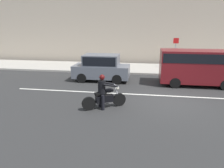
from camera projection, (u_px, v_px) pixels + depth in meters
ground_plane at (171, 102)px, 10.54m from camera, size 80.00×80.00×0.00m
sidewalk_slab at (161, 69)px, 18.13m from camera, size 40.00×4.40×0.14m
building_facade at (161, 17)px, 20.17m from camera, size 40.00×1.40×9.05m
lane_marking_stripe at (173, 96)px, 11.37m from camera, size 18.00×0.14×0.01m
motorcycle_with_rider_black_leather at (104, 95)px, 9.57m from camera, size 1.89×1.17×1.60m
parked_van_maroon at (198, 65)px, 13.13m from camera, size 4.65×1.96×2.22m
parked_hatchback_slate_gray at (101, 67)px, 14.37m from camera, size 3.80×1.76×1.80m
street_sign_post at (175, 50)px, 17.80m from camera, size 0.44×0.08×2.58m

